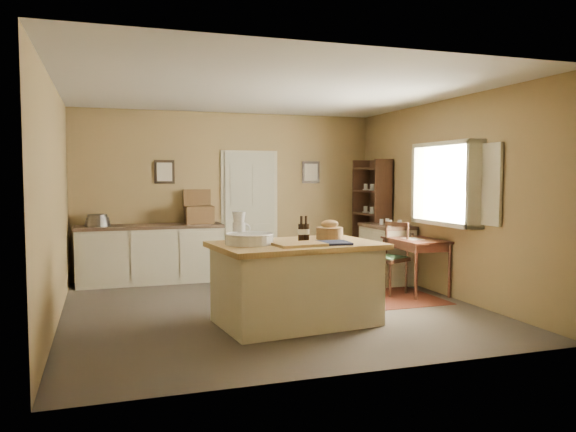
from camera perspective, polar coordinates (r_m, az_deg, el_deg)
name	(u,v)px	position (r m, az deg, el deg)	size (l,w,h in m)	color
ground	(272,307)	(7.16, -1.65, -9.27)	(5.00, 5.00, 0.00)	brown
wall_back	(229,194)	(9.39, -6.03, 2.20)	(5.00, 0.10, 2.70)	olive
wall_front	(359,212)	(4.63, 7.20, 0.36)	(5.00, 0.10, 2.70)	olive
wall_left	(55,203)	(6.70, -22.63, 1.20)	(0.10, 5.00, 2.70)	olive
wall_right	(445,198)	(8.05, 15.66, 1.78)	(0.10, 5.00, 2.70)	olive
ceiling	(271,90)	(7.04, -1.69, 12.64)	(5.00, 5.00, 0.00)	silver
door	(250,212)	(9.46, -3.91, 0.43)	(0.97, 0.06, 2.11)	#B2AF94
framed_prints	(241,172)	(9.41, -4.83, 4.46)	(2.82, 0.02, 0.38)	black
window	(449,184)	(7.84, 16.03, 3.17)	(0.25, 1.99, 1.12)	beige
work_island	(295,281)	(6.31, 0.74, -6.59)	(1.92, 1.37, 1.20)	beige
sideboard	(151,252)	(8.98, -13.76, -3.54)	(2.23, 0.63, 1.18)	beige
rug	(388,295)	(7.99, 10.15, -7.88)	(1.10, 1.60, 0.01)	#541A11
writing_desk	(416,245)	(8.15, 12.84, -2.93)	(0.60, 0.98, 0.82)	#3C1B12
desk_chair	(388,259)	(8.01, 10.08, -4.33)	(0.46, 0.46, 0.98)	black
right_cabinet	(387,253)	(8.91, 9.99, -3.70)	(0.54, 0.98, 0.99)	beige
shelving_unit	(374,217)	(9.58, 8.73, -0.11)	(0.33, 0.87, 1.93)	black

